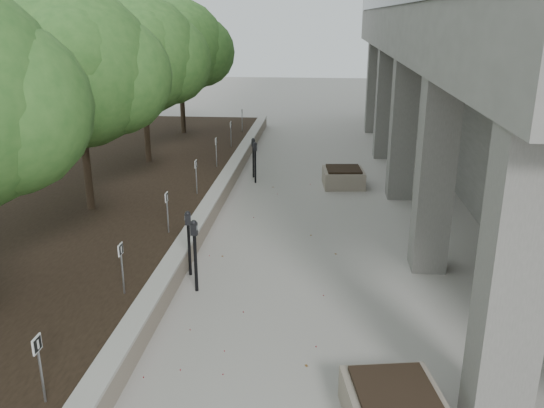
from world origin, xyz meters
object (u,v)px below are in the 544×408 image
at_px(parking_meter_2, 195,256).
at_px(parking_meter_4, 255,163).
at_px(crabapple_tree_4, 143,80).
at_px(parking_meter_3, 189,243).
at_px(crabapple_tree_3, 80,102).
at_px(parking_meter_5, 253,158).
at_px(planter_front, 393,405).
at_px(planter_back, 343,177).
at_px(crabapple_tree_5, 180,67).

bearing_deg(parking_meter_2, parking_meter_4, 94.14).
xyz_separation_m(crabapple_tree_4, parking_meter_3, (3.25, -7.83, -2.42)).
distance_m(crabapple_tree_3, parking_meter_4, 6.07).
relative_size(parking_meter_2, parking_meter_5, 1.11).
height_order(crabapple_tree_3, parking_meter_2, crabapple_tree_3).
relative_size(crabapple_tree_4, parking_meter_4, 4.06).
distance_m(parking_meter_4, planter_front, 11.50).
distance_m(parking_meter_2, parking_meter_4, 7.59).
height_order(planter_front, planter_back, planter_back).
bearing_deg(crabapple_tree_4, parking_meter_3, -67.45).
relative_size(crabapple_tree_4, planter_front, 4.52).
xyz_separation_m(parking_meter_2, parking_meter_5, (0.11, 8.21, -0.07)).
xyz_separation_m(crabapple_tree_4, crabapple_tree_5, (0.00, 5.00, 0.00)).
bearing_deg(parking_meter_4, crabapple_tree_4, 164.91).
bearing_deg(crabapple_tree_4, parking_meter_4, -13.97).
xyz_separation_m(crabapple_tree_5, planter_back, (6.60, -6.03, -2.83)).
xyz_separation_m(crabapple_tree_5, parking_meter_5, (3.65, -5.31, -2.45)).
bearing_deg(parking_meter_2, parking_meter_3, 118.47).
height_order(crabapple_tree_4, parking_meter_5, crabapple_tree_4).
distance_m(parking_meter_3, parking_meter_4, 6.91).
bearing_deg(crabapple_tree_4, parking_meter_5, -4.85).
xyz_separation_m(parking_meter_2, planter_front, (3.39, -3.48, -0.46)).
bearing_deg(parking_meter_3, crabapple_tree_5, 88.51).
relative_size(parking_meter_2, planter_back, 1.18).
distance_m(crabapple_tree_5, parking_meter_3, 13.45).
relative_size(parking_meter_2, planter_front, 1.23).
xyz_separation_m(crabapple_tree_3, parking_meter_5, (3.65, 4.69, -2.45)).
xyz_separation_m(crabapple_tree_5, parking_meter_4, (3.79, -5.94, -2.45)).
distance_m(parking_meter_3, planter_front, 5.58).
distance_m(crabapple_tree_4, planter_front, 14.14).
height_order(crabapple_tree_3, planter_back, crabapple_tree_3).
bearing_deg(crabapple_tree_4, planter_back, -8.90).
bearing_deg(planter_back, crabapple_tree_5, 137.56).
bearing_deg(parking_meter_5, crabapple_tree_4, 165.49).
bearing_deg(parking_meter_5, parking_meter_4, -86.98).
bearing_deg(planter_front, planter_back, 91.70).
xyz_separation_m(planter_front, planter_back, (-0.33, 10.97, 0.01)).
relative_size(parking_meter_2, parking_meter_4, 1.11).
relative_size(crabapple_tree_3, planter_front, 4.52).
bearing_deg(parking_meter_5, parking_meter_3, -102.68).
height_order(crabapple_tree_3, planter_front, crabapple_tree_3).
height_order(crabapple_tree_5, planter_front, crabapple_tree_5).
bearing_deg(parking_meter_3, planter_front, -64.33).
bearing_deg(parking_meter_5, parking_meter_2, -100.43).
distance_m(crabapple_tree_3, parking_meter_2, 5.53).
xyz_separation_m(crabapple_tree_3, crabapple_tree_4, (0.00, 5.00, 0.00)).
bearing_deg(crabapple_tree_3, parking_meter_4, 46.95).
distance_m(crabapple_tree_5, parking_meter_5, 6.89).
bearing_deg(parking_meter_3, parking_meter_2, -83.29).
bearing_deg(planter_back, planter_front, -88.30).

